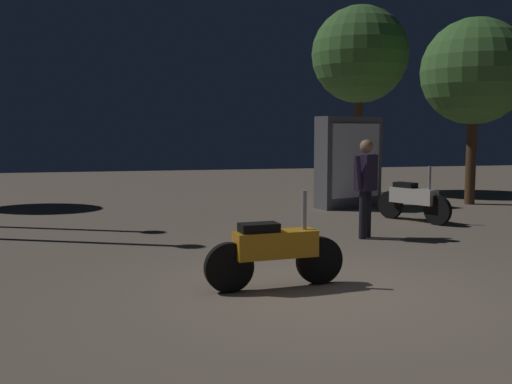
{
  "coord_description": "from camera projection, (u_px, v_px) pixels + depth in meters",
  "views": [
    {
      "loc": [
        -2.19,
        -6.0,
        1.8
      ],
      "look_at": [
        -0.52,
        1.33,
        1.0
      ],
      "focal_mm": 41.05,
      "sensor_mm": 36.0,
      "label": 1
    }
  ],
  "objects": [
    {
      "name": "ground_plane",
      "position": [
        328.0,
        293.0,
        6.49
      ],
      "size": [
        40.0,
        40.0,
        0.0
      ],
      "primitive_type": "plane",
      "color": "#756656"
    },
    {
      "name": "motorcycle_orange_foreground",
      "position": [
        275.0,
        250.0,
        6.64
      ],
      "size": [
        1.66,
        0.4,
        1.11
      ],
      "rotation": [
        0.0,
        0.0,
        0.11
      ],
      "color": "black",
      "rests_on": "ground_plane"
    },
    {
      "name": "motorcycle_white_parked_left",
      "position": [
        413.0,
        199.0,
        11.48
      ],
      "size": [
        0.83,
        1.53,
        1.11
      ],
      "rotation": [
        0.0,
        0.0,
        5.18
      ],
      "color": "black",
      "rests_on": "ground_plane"
    },
    {
      "name": "person_rider_beside",
      "position": [
        366.0,
        180.0,
        9.65
      ],
      "size": [
        0.59,
        0.46,
        1.64
      ],
      "rotation": [
        0.0,
        0.0,
        5.34
      ],
      "color": "black",
      "rests_on": "ground_plane"
    },
    {
      "name": "tree_left_bg",
      "position": [
        474.0,
        72.0,
        13.9
      ],
      "size": [
        2.52,
        2.52,
        4.44
      ],
      "color": "#4C331E",
      "rests_on": "ground_plane"
    },
    {
      "name": "tree_center_bg",
      "position": [
        360.0,
        55.0,
        16.48
      ],
      "size": [
        2.72,
        2.72,
        5.27
      ],
      "color": "#4C331E",
      "rests_on": "ground_plane"
    },
    {
      "name": "kiosk_billboard",
      "position": [
        349.0,
        162.0,
        13.53
      ],
      "size": [
        1.68,
        0.97,
        2.1
      ],
      "rotation": [
        0.0,
        0.0,
        3.45
      ],
      "color": "#595960",
      "rests_on": "ground_plane"
    }
  ]
}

